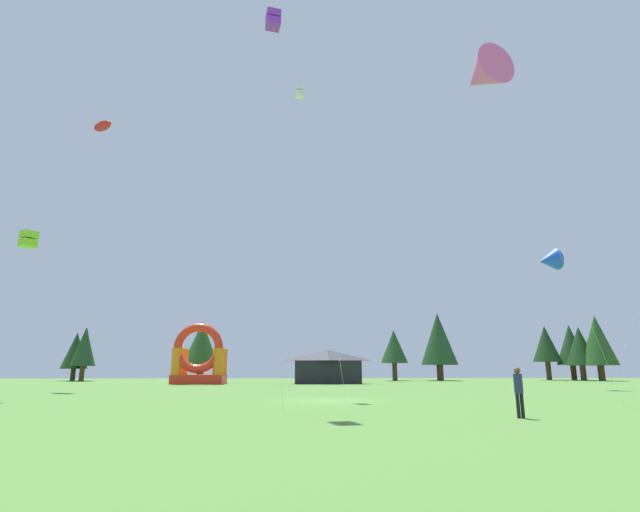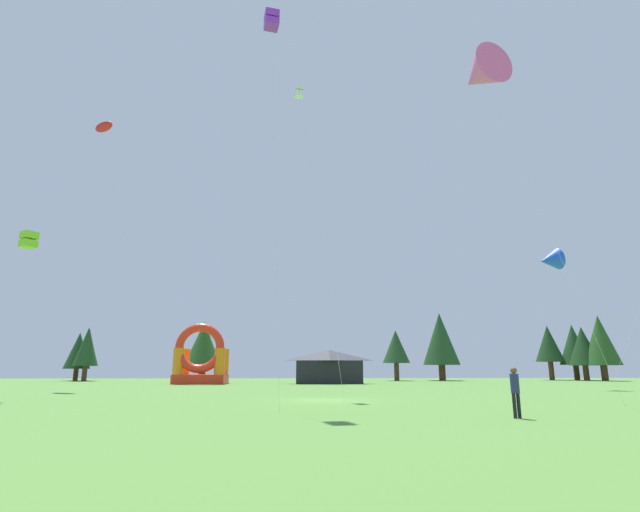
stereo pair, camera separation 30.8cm
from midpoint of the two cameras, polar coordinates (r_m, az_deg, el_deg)
name	(u,v)px [view 1 (the left image)]	position (r m, az deg, el deg)	size (l,w,h in m)	color
ground_plane	(329,400)	(29.15, 0.71, -16.76)	(120.00, 120.00, 0.00)	#548438
kite_purple_box	(273,20)	(33.90, -5.87, 26.04)	(1.67, 5.60, 23.81)	purple
kite_pink_delta	(483,75)	(28.74, 18.43, 19.74)	(8.47, 3.83, 18.34)	#EA599E
kite_lime_box	(28,239)	(36.83, -31.50, 1.71)	(2.92, 3.99, 10.58)	#8CD826
kite_red_parafoil	(102,126)	(58.26, -24.54, 13.82)	(10.21, 8.63, 27.58)	red
kite_blue_delta	(548,260)	(51.23, 25.28, -0.48)	(2.46, 6.36, 13.14)	blue
kite_white_box	(300,92)	(41.52, -2.67, 18.85)	(3.14, 8.13, 24.47)	white
person_left_edge	(519,388)	(20.38, 22.08, -14.26)	(0.37, 0.37, 1.88)	black
inflatable_red_slide	(199,362)	(59.64, -14.30, -12.11)	(5.98, 4.35, 6.96)	red
festival_tent	(327,367)	(59.01, 0.73, -12.99)	(7.79, 3.65, 3.95)	black
tree_row_0	(76,351)	(81.04, -27.10, -9.96)	(3.74, 3.74, 7.00)	#4C331E
tree_row_1	(85,346)	(79.34, -26.18, -9.59)	(2.97, 2.97, 7.58)	#4C331E
tree_row_2	(84,347)	(77.55, -26.26, -9.63)	(3.38, 3.38, 7.52)	#4C331E
tree_row_3	(202,344)	(72.57, -14.00, -10.09)	(5.31, 5.31, 8.42)	#4C331E
tree_row_4	(394,347)	(73.51, 8.64, -10.61)	(4.01, 4.01, 7.33)	#4C331E
tree_row_5	(438,339)	(75.21, 13.74, -9.55)	(5.41, 5.41, 9.93)	#4C331E
tree_row_6	(546,344)	(84.27, 25.12, -9.44)	(4.21, 4.21, 8.30)	#4C331E
tree_row_7	(580,346)	(83.14, 28.37, -9.41)	(4.44, 4.44, 7.88)	#4C331E
tree_row_8	(571,345)	(85.65, 27.49, -9.34)	(4.49, 4.49, 8.45)	#4C331E
tree_row_9	(597,340)	(82.70, 29.94, -8.67)	(5.04, 5.04, 9.44)	#4C331E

